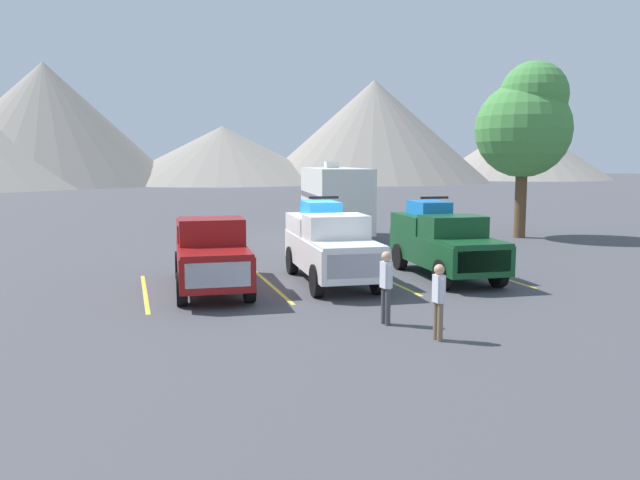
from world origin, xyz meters
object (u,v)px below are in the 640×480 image
at_px(pickup_truck_b, 330,243).
at_px(person_b, 439,297).
at_px(camper_trailer_a, 335,199).
at_px(pickup_truck_a, 210,251).
at_px(pickup_truck_c, 443,241).
at_px(person_a, 386,283).

height_order(pickup_truck_b, person_b, pickup_truck_b).
xyz_separation_m(pickup_truck_b, person_b, (0.21, -6.91, -0.27)).
xyz_separation_m(pickup_truck_b, camper_trailer_a, (3.38, 9.80, 0.74)).
bearing_deg(person_b, pickup_truck_a, 119.33).
bearing_deg(pickup_truck_c, person_b, -118.11).
xyz_separation_m(camper_trailer_a, person_a, (-3.72, -15.17, -0.95)).
bearing_deg(person_a, pickup_truck_a, 121.78).
bearing_deg(person_a, pickup_truck_c, 51.40).
bearing_deg(camper_trailer_a, pickup_truck_c, -87.55).
height_order(camper_trailer_a, person_b, camper_trailer_a).
distance_m(pickup_truck_a, camper_trailer_a, 12.09).
bearing_deg(camper_trailer_a, pickup_truck_b, -109.02).
bearing_deg(person_b, pickup_truck_c, 61.89).
bearing_deg(pickup_truck_a, camper_trailer_a, 54.16).
height_order(pickup_truck_a, person_a, pickup_truck_a).
relative_size(person_a, person_b, 1.05).
height_order(pickup_truck_a, pickup_truck_b, pickup_truck_b).
distance_m(camper_trailer_a, person_b, 17.03).
distance_m(pickup_truck_b, pickup_truck_c, 3.81).
relative_size(pickup_truck_b, person_a, 3.27).
xyz_separation_m(pickup_truck_c, camper_trailer_a, (-0.43, 9.97, 0.77)).
relative_size(pickup_truck_b, pickup_truck_c, 1.04).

